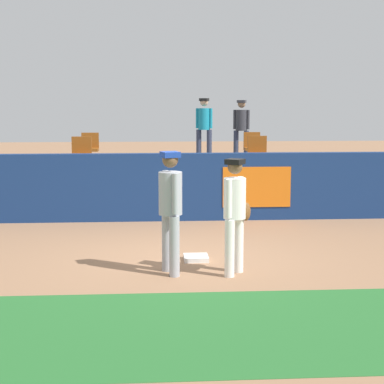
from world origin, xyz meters
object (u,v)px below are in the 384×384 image
object	(u,v)px
first_base	(196,258)
spectator_capped	(241,125)
player_fielder_home	(235,208)
seat_front_right	(258,151)
seat_back_right	(252,146)
player_runner_visitor	(170,204)
spectator_hooded	(204,124)
seat_back_left	(90,147)
seat_front_left	(81,152)

from	to	relation	value
first_base	spectator_capped	bearing A→B (deg)	76.62
player_fielder_home	seat_front_right	world-z (taller)	player_fielder_home
seat_back_right	seat_front_right	world-z (taller)	same
player_runner_visitor	spectator_hooded	bearing A→B (deg)	153.93
spectator_capped	seat_back_left	bearing A→B (deg)	35.30
player_runner_visitor	seat_front_left	size ratio (longest dim) A/B	2.23
player_fielder_home	spectator_hooded	xyz separation A→B (m)	(0.29, 8.84, 0.92)
seat_back_left	spectator_capped	distance (m)	4.37
seat_back_left	seat_back_right	xyz separation A→B (m)	(4.36, -0.00, -0.00)
spectator_hooded	spectator_capped	world-z (taller)	spectator_hooded
player_runner_visitor	seat_back_left	world-z (taller)	player_runner_visitor
seat_front_right	first_base	bearing A→B (deg)	-110.44
seat_back_left	spectator_capped	xyz separation A→B (m)	(4.20, 1.06, 0.51)
seat_back_right	spectator_capped	world-z (taller)	spectator_capped
first_base	seat_back_right	xyz separation A→B (m)	(2.03, 6.81, 1.35)
player_runner_visitor	spectator_hooded	xyz separation A→B (m)	(1.26, 8.74, 0.85)
player_runner_visitor	spectator_capped	xyz separation A→B (m)	(2.32, 8.65, 0.82)
seat_back_right	first_base	bearing A→B (deg)	-106.57
player_runner_visitor	seat_back_right	size ratio (longest dim) A/B	2.23
seat_back_right	spectator_hooded	world-z (taller)	spectator_hooded
player_runner_visitor	seat_front_left	distance (m)	6.11
player_fielder_home	player_runner_visitor	distance (m)	0.98
spectator_capped	first_base	bearing A→B (deg)	97.75
first_base	spectator_capped	size ratio (longest dim) A/B	0.24
first_base	seat_back_right	world-z (taller)	seat_back_right
seat_back_left	seat_front_left	world-z (taller)	same
first_base	seat_back_left	distance (m)	7.32
player_fielder_home	seat_front_left	world-z (taller)	player_fielder_home
player_fielder_home	spectator_hooded	size ratio (longest dim) A/B	1.01
spectator_hooded	seat_front_right	bearing A→B (deg)	130.90
seat_back_left	spectator_hooded	size ratio (longest dim) A/B	0.48
seat_back_left	seat_front_right	world-z (taller)	same
first_base	seat_front_right	world-z (taller)	seat_front_right
seat_back_left	seat_back_right	bearing A→B (deg)	-0.00
player_fielder_home	spectator_capped	distance (m)	8.90
first_base	seat_back_right	bearing A→B (deg)	73.43
player_runner_visitor	spectator_hooded	size ratio (longest dim) A/B	1.07
player_fielder_home	seat_front_right	bearing A→B (deg)	-159.41
seat_back_right	spectator_hooded	distance (m)	1.76
seat_back_right	spectator_capped	bearing A→B (deg)	98.29
first_base	spectator_hooded	bearing A→B (deg)	84.18
seat_back_right	player_fielder_home	bearing A→B (deg)	-101.05
spectator_hooded	first_base	bearing A→B (deg)	105.40
first_base	player_fielder_home	xyz separation A→B (m)	(0.52, -0.88, 0.98)
player_fielder_home	seat_back_right	xyz separation A→B (m)	(1.50, 7.69, 0.37)
player_runner_visitor	seat_front_right	size ratio (longest dim) A/B	2.23
seat_front_right	spectator_capped	bearing A→B (deg)	89.89
first_base	spectator_capped	world-z (taller)	spectator_capped
first_base	player_runner_visitor	bearing A→B (deg)	-119.72
first_base	seat_front_right	bearing A→B (deg)	69.56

